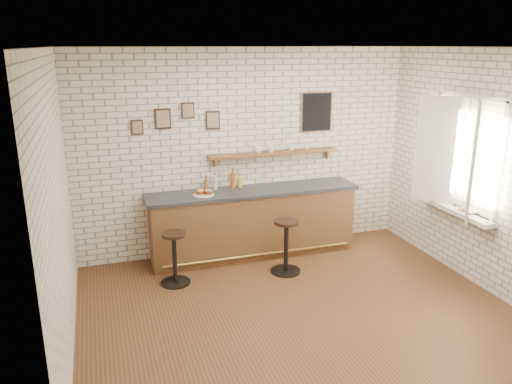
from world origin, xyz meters
TOP-DOWN VIEW (x-y plane):
  - ground at (0.00, 0.00)m, footprint 5.00×5.00m
  - bar_counter at (0.01, 1.70)m, footprint 3.10×0.65m
  - sandwich_plate at (-0.74, 1.64)m, footprint 0.28×0.28m
  - ciabatta_sandwich at (-0.72, 1.64)m, footprint 0.26×0.19m
  - potato_chips at (-0.76, 1.63)m, footprint 0.26×0.17m
  - bitters_bottle_brown at (-0.64, 1.88)m, footprint 0.07×0.07m
  - bitters_bottle_white at (-0.51, 1.88)m, footprint 0.06×0.06m
  - bitters_bottle_amber at (-0.25, 1.88)m, footprint 0.07×0.07m
  - condiment_bottle_yellow at (-0.14, 1.88)m, footprint 0.06×0.06m
  - bar_stool_left at (-1.26, 1.11)m, footprint 0.39×0.39m
  - bar_stool_right at (0.25, 0.98)m, footprint 0.42×0.42m
  - wall_shelf at (0.40, 1.90)m, footprint 2.00×0.18m
  - shelf_cup_a at (0.15, 1.90)m, footprint 0.16×0.16m
  - shelf_cup_b at (0.35, 1.90)m, footprint 0.14×0.14m
  - shelf_cup_c at (0.67, 1.90)m, footprint 0.15×0.15m
  - shelf_cup_d at (0.92, 1.90)m, footprint 0.11×0.11m
  - back_wall_decor at (0.23, 1.98)m, footprint 2.96×0.02m
  - window_sill at (2.40, 0.30)m, footprint 0.20×1.35m
  - casement_window at (2.36, 0.30)m, footprint 0.40×1.30m
  - book_lower at (2.38, 0.09)m, footprint 0.23×0.26m
  - book_upper at (2.38, 0.09)m, footprint 0.20×0.26m

SIDE VIEW (x-z plane):
  - ground at x=0.00m, z-range 0.00..0.00m
  - bar_stool_left at x=-1.26m, z-range 0.03..0.73m
  - bar_stool_right at x=0.25m, z-range 0.03..0.78m
  - bar_counter at x=0.01m, z-range 0.00..1.01m
  - window_sill at x=2.40m, z-range 0.87..0.93m
  - book_lower at x=2.38m, z-range 0.93..0.95m
  - book_upper at x=2.38m, z-range 0.95..0.97m
  - sandwich_plate at x=-0.74m, z-range 1.01..1.02m
  - potato_chips at x=-0.76m, z-range 1.02..1.03m
  - ciabatta_sandwich at x=-0.72m, z-range 1.02..1.10m
  - condiment_bottle_yellow at x=-0.14m, z-range 0.99..1.19m
  - bitters_bottle_brown at x=-0.64m, z-range 0.99..1.20m
  - bitters_bottle_white at x=-0.51m, z-range 0.99..1.22m
  - bitters_bottle_amber at x=-0.25m, z-range 0.98..1.27m
  - wall_shelf at x=0.40m, z-range 1.39..1.57m
  - shelf_cup_d at x=0.92m, z-range 1.50..1.59m
  - shelf_cup_c at x=0.67m, z-range 1.50..1.59m
  - shelf_cup_a at x=0.15m, z-range 1.50..1.60m
  - shelf_cup_b at x=0.35m, z-range 1.50..1.60m
  - casement_window at x=2.36m, z-range 0.87..2.43m
  - back_wall_decor at x=0.23m, z-range 1.77..2.33m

